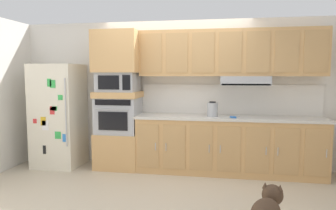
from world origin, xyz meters
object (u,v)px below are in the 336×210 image
Objects in this scene: built_in_oven at (119,115)px; electric_kettle at (212,109)px; refrigerator at (59,115)px; microwave at (118,82)px; screwdriver at (233,117)px.

built_in_oven is 1.58m from electric_kettle.
microwave is (1.06, 0.07, 0.58)m from refrigerator.
screwdriver is 0.69× the size of electric_kettle.
screwdriver is at bearing -1.89° from refrigerator.
built_in_oven is 1.09× the size of microwave.
screwdriver is (2.97, -0.10, 0.05)m from refrigerator.
refrigerator is 1.21m from microwave.
screwdriver is at bearing -19.96° from electric_kettle.
refrigerator is 2.97m from screwdriver.
refrigerator reaches higher than electric_kettle.
screwdriver is at bearing -4.97° from built_in_oven.
built_in_oven is at bearing 175.03° from screwdriver.
refrigerator is 10.64× the size of screwdriver.
electric_kettle is (1.58, -0.05, 0.13)m from built_in_oven.
refrigerator reaches higher than built_in_oven.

